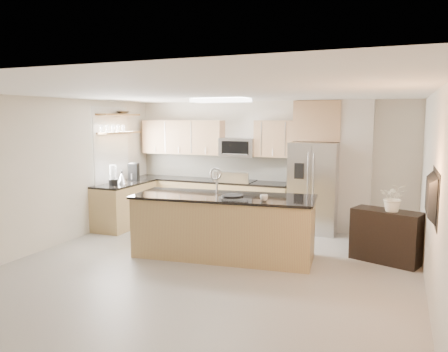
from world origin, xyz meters
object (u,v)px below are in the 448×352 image
at_px(island, 224,226).
at_px(television, 427,196).
at_px(microwave, 238,147).
at_px(cup, 264,198).
at_px(range, 236,202).
at_px(blender, 113,176).
at_px(bowl, 123,112).
at_px(platter, 232,195).
at_px(refrigerator, 314,187).
at_px(flower_vase, 394,190).
at_px(kettle, 122,178).
at_px(coffee_maker, 134,172).
at_px(credenza, 386,236).

relative_size(island, television, 2.80).
height_order(microwave, cup, microwave).
xyz_separation_m(range, blender, (-2.07, -1.45, 0.62)).
bearing_deg(range, blender, -145.12).
bearing_deg(range, bowl, -160.44).
xyz_separation_m(range, platter, (0.74, -2.16, 0.54)).
height_order(refrigerator, cup, refrigerator).
bearing_deg(flower_vase, cup, -155.91).
height_order(microwave, kettle, microwave).
distance_m(cup, coffee_maker, 3.81).
bearing_deg(microwave, blender, -142.88).
distance_m(island, bowl, 3.67).
bearing_deg(television, coffee_maker, 66.56).
bearing_deg(television, island, 71.95).
distance_m(coffee_maker, bowl, 1.30).
bearing_deg(cup, range, 119.37).
bearing_deg(kettle, coffee_maker, 97.50).
bearing_deg(microwave, cup, -61.87).
bearing_deg(range, kettle, -148.88).
distance_m(island, kettle, 2.84).
distance_m(refrigerator, platter, 2.31).
height_order(microwave, blender, microwave).
relative_size(blender, television, 0.38).
relative_size(island, cup, 24.94).
bearing_deg(refrigerator, platter, -113.50).
distance_m(cup, flower_vase, 1.99).
bearing_deg(platter, blender, 165.81).
bearing_deg(television, bowl, 68.05).
height_order(credenza, cup, cup).
bearing_deg(coffee_maker, island, -28.82).
height_order(credenza, flower_vase, flower_vase).
xyz_separation_m(cup, television, (2.18, -0.76, 0.30)).
distance_m(range, coffee_maker, 2.29).
distance_m(island, credenza, 2.56).
xyz_separation_m(refrigerator, platter, (-0.92, -2.11, 0.13)).
bearing_deg(kettle, bowl, 118.02).
xyz_separation_m(cup, bowl, (-3.58, 1.56, 1.32)).
bearing_deg(flower_vase, island, -166.29).
distance_m(refrigerator, blender, 3.99).
distance_m(refrigerator, flower_vase, 2.13).
xyz_separation_m(flower_vase, television, (0.37, -1.57, 0.20)).
height_order(blender, bowl, bowl).
distance_m(blender, television, 5.84).
height_order(range, platter, range).
bearing_deg(platter, kettle, 161.30).
bearing_deg(bowl, coffee_maker, 35.19).
xyz_separation_m(cup, platter, (-0.59, 0.20, -0.04)).
xyz_separation_m(microwave, island, (0.60, -2.29, -1.12)).
relative_size(cup, coffee_maker, 0.33).
bearing_deg(microwave, credenza, -27.62).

